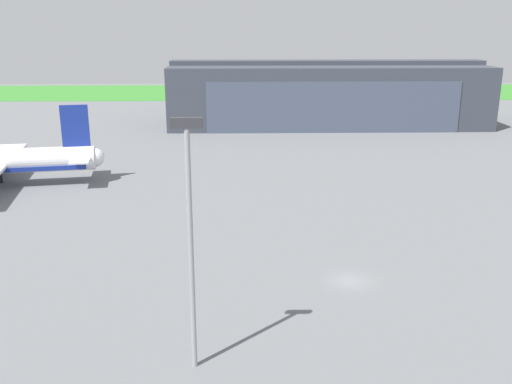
{
  "coord_description": "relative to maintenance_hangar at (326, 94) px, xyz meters",
  "views": [
    {
      "loc": [
        -11.93,
        -57.71,
        27.66
      ],
      "look_at": [
        -10.09,
        17.49,
        5.29
      ],
      "focal_mm": 39.79,
      "sensor_mm": 36.0,
      "label": 1
    }
  ],
  "objects": [
    {
      "name": "maintenance_hangar",
      "position": [
        0.0,
        0.0,
        0.0
      ],
      "size": [
        87.32,
        28.72,
        17.89
      ],
      "color": "#383D47",
      "rests_on": "ground_plane"
    },
    {
      "name": "apron_light_mast",
      "position": [
        -27.97,
        -119.88,
        3.69
      ],
      "size": [
        2.4,
        0.5,
        21.02
      ],
      "color": "#99999E",
      "rests_on": "ground_plane"
    },
    {
      "name": "grass_field_strip",
      "position": [
        -11.91,
        79.28,
        -8.45
      ],
      "size": [
        440.0,
        56.0,
        0.08
      ],
      "primitive_type": "cube",
      "color": "#38842E",
      "rests_on": "ground_plane"
    },
    {
      "name": "ground_plane",
      "position": [
        -11.91,
        -103.89,
        -8.49
      ],
      "size": [
        440.0,
        440.0,
        0.0
      ],
      "primitive_type": "plane",
      "color": "slate"
    }
  ]
}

